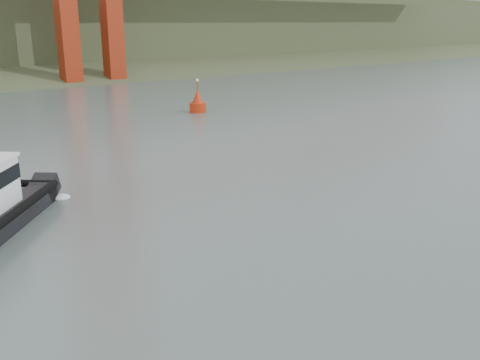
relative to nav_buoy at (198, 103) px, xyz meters
name	(u,v)px	position (x,y,z in m)	size (l,w,h in m)	color
ground	(320,266)	(-18.86, -37.91, -1.09)	(400.00, 400.00, 0.00)	#51605C
nav_buoy	(198,103)	(0.00, 0.00, 0.00)	(1.99, 1.99, 4.16)	#B4280C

